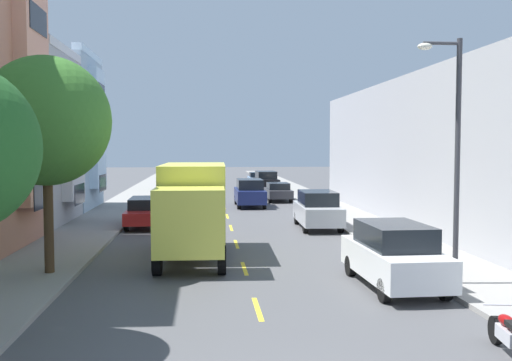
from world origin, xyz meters
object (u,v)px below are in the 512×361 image
Objects in this scene: street_lamp at (453,144)px; parked_suv_black at (266,181)px; parked_wagon_red at (145,211)px; moving_navy_sedan at (250,193)px; delivery_box_truck at (193,206)px; parked_sedan_sky at (257,179)px; parked_motorcycle at (509,336)px; parked_suv_silver at (318,209)px; parked_suv_forest at (174,180)px; street_tree_second at (46,121)px; parked_suv_white at (394,255)px; parked_sedan_charcoal at (278,191)px.

street_lamp is 1.49× the size of parked_suv_black.
parked_wagon_red is (-10.45, 14.28, -3.51)m from street_lamp.
parked_suv_black is 13.23m from moving_navy_sedan.
delivery_box_truck is 1.48× the size of parked_suv_black.
moving_navy_sedan reaches higher than parked_sedan_sky.
moving_navy_sedan is 2.34× the size of parked_motorcycle.
moving_navy_sedan is (-4.16, 23.78, -3.33)m from street_lamp.
parked_suv_silver is at bearing -89.75° from parked_suv_black.
street_tree_second is at bearing -93.41° from parked_suv_forest.
parked_suv_silver is at bearing -89.72° from parked_sedan_sky.
street_tree_second is 12.56m from parked_wagon_red.
parked_wagon_red is at bearing 115.01° from parked_motorcycle.
delivery_box_truck is at bearing -101.05° from moving_navy_sedan.
street_tree_second is 11.68m from parked_suv_white.
delivery_box_truck reaches higher than parked_wagon_red.
parked_suv_black is 1.08× the size of parked_sedan_charcoal.
parked_suv_black is 36.51m from parked_suv_white.
parked_suv_white reaches higher than parked_wagon_red.
parked_suv_forest reaches higher than parked_wagon_red.
street_tree_second reaches higher than parked_suv_black.
street_lamp is 6.88m from parked_motorcycle.
parked_suv_black is (6.13, 31.38, -0.98)m from delivery_box_truck.
parked_suv_white is 1.03× the size of parked_wagon_red.
moving_navy_sedan is at bearing -101.05° from parked_suv_black.
parked_motorcycle is (8.99, -44.44, -0.58)m from parked_suv_forest.
parked_motorcycle is (-1.20, -5.53, -3.90)m from street_lamp.
parked_suv_silver and parked_suv_white have the same top height.
moving_navy_sedan is (3.59, 18.40, -0.98)m from delivery_box_truck.
delivery_box_truck is 1.48× the size of parked_suv_silver.
parked_sedan_charcoal is (10.69, 25.08, -4.29)m from street_tree_second.
parked_sedan_sky reaches higher than parked_motorcycle.
parked_motorcycle is (0.47, -51.00, -0.34)m from parked_sedan_sky.
parked_suv_silver is 12.47m from parked_suv_white.
parked_sedan_charcoal is at bearing 57.54° from moving_navy_sedan.
delivery_box_truck is 1.50× the size of moving_navy_sedan.
parked_motorcycle is (0.42, -42.29, -0.58)m from parked_suv_black.
parked_suv_forest is at bearing 94.17° from delivery_box_truck.
parked_motorcycle is (0.31, -18.25, -0.58)m from parked_suv_silver.
parked_suv_silver is 32.75m from parked_sedan_sky.
delivery_box_truck is 1.49× the size of parked_suv_forest.
parked_suv_white and moving_navy_sedan have the same top height.
street_lamp is 9.72m from delivery_box_truck.
parked_suv_black is at bearing 89.95° from parked_suv_white.
parked_wagon_red is 2.31× the size of parked_motorcycle.
delivery_box_truck is 3.51× the size of parked_motorcycle.
parked_motorcycle is at bearing -64.99° from parked_wagon_red.
parked_suv_silver and moving_navy_sedan have the same top height.
delivery_box_truck is 1.48× the size of parked_suv_white.
parked_wagon_red is at bearing -123.52° from moving_navy_sedan.
parked_sedan_charcoal is 0.93× the size of parked_suv_silver.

